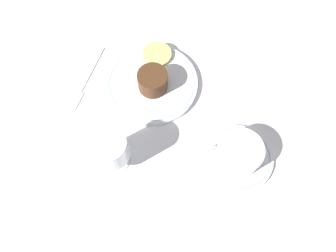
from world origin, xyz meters
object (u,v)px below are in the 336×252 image
dinner_plate (152,83)px  fork (84,84)px  dessert_cake (153,81)px  coffee_cup (239,153)px  wine_glass (111,150)px

dinner_plate → fork: (0.17, 0.02, -0.01)m
fork → dessert_cake: size_ratio=2.64×
dinner_plate → dessert_cake: bearing=113.5°
coffee_cup → dessert_cake: (0.21, -0.15, 0.00)m
fork → dessert_cake: 0.18m
wine_glass → fork: (0.12, -0.18, -0.07)m
dinner_plate → fork: 0.17m
dessert_cake → fork: bearing=3.0°
wine_glass → dessert_cake: wine_glass is taller
dessert_cake → coffee_cup: bearing=144.0°
coffee_cup → fork: bearing=-20.6°
dinner_plate → fork: dinner_plate is taller
dinner_plate → wine_glass: (0.05, 0.20, 0.06)m
dinner_plate → coffee_cup: size_ratio=1.79×
coffee_cup → wine_glass: wine_glass is taller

